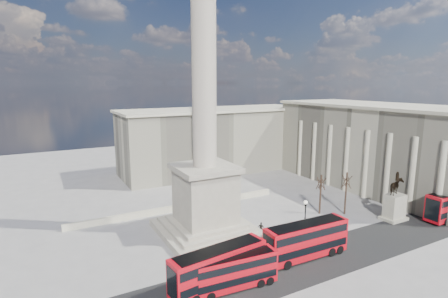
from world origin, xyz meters
TOP-DOWN VIEW (x-y plane):
  - ground at (0.00, 0.00)m, footprint 180.00×180.00m
  - asphalt_road at (5.00, -10.00)m, footprint 120.00×9.00m
  - nelsons_column at (0.00, 5.00)m, footprint 14.00×14.00m
  - balustrade_wall at (0.00, 16.00)m, footprint 40.00×0.60m
  - building_east at (45.00, 10.00)m, footprint 19.00×46.00m
  - building_northeast at (20.00, 40.00)m, footprint 51.00×17.00m
  - red_bus_a at (-5.18, -9.53)m, footprint 12.11×4.12m
  - red_bus_b at (-3.69, -10.54)m, footprint 10.29×3.07m
  - red_bus_c at (8.32, -8.94)m, footprint 12.28×3.10m
  - victorian_lamp at (10.71, -5.79)m, footprint 0.58×0.58m
  - equestrian_statue at (30.63, -5.87)m, footprint 4.10×3.08m
  - bare_tree_near at (25.30, 0.05)m, footprint 1.85×1.85m
  - bare_tree_mid at (21.53, 2.39)m, footprint 1.99×1.99m
  - bare_tree_far at (36.66, 15.14)m, footprint 2.00×2.00m
  - pedestrian_walking at (11.81, -6.50)m, footprint 0.73×0.53m
  - pedestrian_standing at (32.80, -3.75)m, footprint 0.92×0.74m
  - pedestrian_crossing at (7.42, 0.39)m, footprint 1.01×1.11m

SIDE VIEW (x-z plane):
  - ground at x=0.00m, z-range 0.00..0.00m
  - asphalt_road at x=5.00m, z-range 0.00..0.01m
  - balustrade_wall at x=0.00m, z-range 0.00..1.10m
  - pedestrian_standing at x=32.80m, z-range 0.00..1.81m
  - pedestrian_crossing at x=7.42m, z-range 0.00..1.82m
  - pedestrian_walking at x=11.81m, z-range 0.00..1.86m
  - red_bus_b at x=-3.69m, z-range 0.10..4.21m
  - red_bus_a at x=-5.18m, z-range 0.12..4.93m
  - red_bus_c at x=8.32m, z-range 0.12..5.08m
  - equestrian_statue at x=30.63m, z-range -1.29..7.23m
  - victorian_lamp at x=10.71m, z-range 0.60..7.34m
  - bare_tree_mid at x=21.53m, z-range 2.17..9.73m
  - bare_tree_near at x=25.30m, z-range 2.33..10.43m
  - bare_tree_far at x=36.66m, z-range 2.35..10.52m
  - building_northeast at x=20.00m, z-range 0.02..16.62m
  - building_east at x=45.00m, z-range 0.02..18.62m
  - nelsons_column at x=0.00m, z-range -12.01..37.84m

